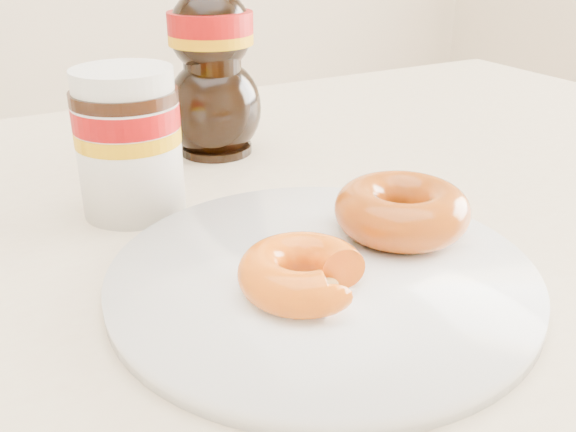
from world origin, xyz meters
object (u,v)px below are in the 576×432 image
dining_table (248,309)px  donut_bitten (302,273)px  donut_whole (402,210)px  nutella_jar (128,137)px  plate (322,276)px  syrup_bottle (212,60)px

dining_table → donut_bitten: (-0.02, -0.14, 0.11)m
donut_bitten → donut_whole: size_ratio=0.81×
dining_table → nutella_jar: 0.19m
plate → donut_whole: bearing=13.3°
nutella_jar → plate: bearing=-68.3°
donut_bitten → syrup_bottle: (0.08, 0.33, 0.07)m
plate → donut_bitten: size_ratio=3.55×
plate → donut_bitten: (-0.03, -0.02, 0.02)m
donut_bitten → plate: bearing=52.0°
donut_bitten → nutella_jar: size_ratio=0.67×
plate → nutella_jar: 0.22m
donut_bitten → nutella_jar: bearing=117.7°
donut_bitten → syrup_bottle: 0.35m
dining_table → donut_whole: size_ratio=13.30×
dining_table → syrup_bottle: syrup_bottle is taller
nutella_jar → syrup_bottle: size_ratio=0.62×
plate → nutella_jar: bearing=111.7°
nutella_jar → syrup_bottle: syrup_bottle is taller
plate → nutella_jar: (-0.08, 0.19, 0.06)m
plate → nutella_jar: nutella_jar is taller
plate → donut_whole: (0.08, 0.02, 0.03)m
syrup_bottle → donut_bitten: bearing=-103.4°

